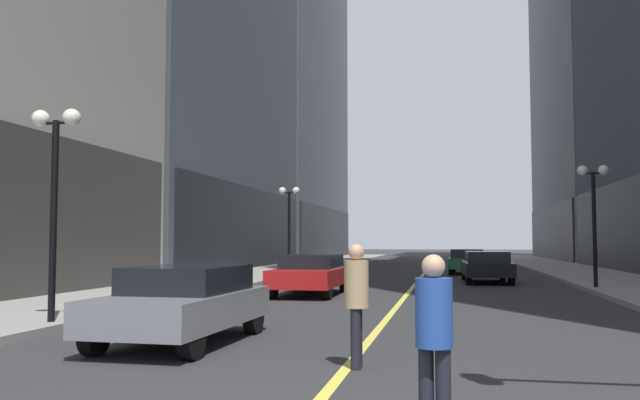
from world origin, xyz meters
name	(u,v)px	position (x,y,z in m)	size (l,w,h in m)	color
ground_plane	(426,271)	(0.00, 35.00, 0.00)	(200.00, 200.00, 0.00)	#2D2D30
sidewalk_left	(289,269)	(-8.25, 35.00, 0.07)	(4.50, 78.00, 0.15)	gray
sidewalk_right	(575,271)	(8.25, 35.00, 0.07)	(4.50, 78.00, 0.15)	gray
lane_centre_stripe	(426,271)	(0.00, 35.00, 0.00)	(0.16, 70.00, 0.01)	#E5D64C
car_grey	(184,301)	(-3.09, 6.77, 0.72)	(1.96, 4.11, 1.32)	slate
car_red	(311,273)	(-3.06, 17.11, 0.72)	(1.97, 4.51, 1.32)	#B21919
car_black	(486,266)	(2.90, 24.69, 0.72)	(2.05, 4.67, 1.32)	black
car_green	(467,260)	(2.31, 32.22, 0.72)	(2.09, 4.60, 1.32)	#196038
pedestrian_in_tan_trench	(356,296)	(0.14, 5.13, 1.00)	(0.35, 0.35, 1.71)	black
pedestrian_in_blue_hoodie	(434,330)	(1.28, 2.14, 0.95)	(0.42, 0.42, 1.64)	black
street_lamp_left_near	(55,167)	(-6.40, 7.93, 3.26)	(1.06, 0.36, 4.43)	black
street_lamp_left_far	(289,211)	(-6.40, 27.58, 3.26)	(1.06, 0.36, 4.43)	black
street_lamp_right_mid	(594,198)	(6.40, 20.55, 3.26)	(1.06, 0.36, 4.43)	black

